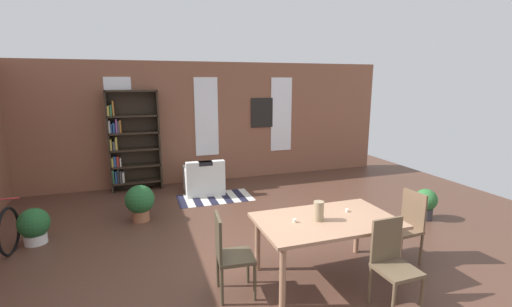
{
  "coord_description": "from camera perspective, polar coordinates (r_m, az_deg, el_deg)",
  "views": [
    {
      "loc": [
        -1.52,
        -3.86,
        2.37
      ],
      "look_at": [
        0.41,
        1.84,
        1.12
      ],
      "focal_mm": 24.5,
      "sensor_mm": 36.0,
      "label": 1
    }
  ],
  "objects": [
    {
      "name": "window_pane_0",
      "position": [
        8.19,
        -21.3,
        5.15
      ],
      "size": [
        0.55,
        0.02,
        1.83
      ],
      "primitive_type": "cube",
      "color": "white"
    },
    {
      "name": "dining_chair_head_right",
      "position": [
        5.12,
        23.32,
        -10.58
      ],
      "size": [
        0.43,
        0.43,
        0.95
      ],
      "color": "brown",
      "rests_on": "ground"
    },
    {
      "name": "armchair_white",
      "position": [
        7.65,
        -8.53,
        -4.29
      ],
      "size": [
        0.81,
        0.81,
        0.75
      ],
      "color": "silver",
      "rests_on": "ground"
    },
    {
      "name": "tealight_candle_0",
      "position": [
        4.34,
        10.74,
        -10.23
      ],
      "size": [
        0.04,
        0.04,
        0.03
      ],
      "primitive_type": "cylinder",
      "color": "silver",
      "rests_on": "dining_table"
    },
    {
      "name": "tealight_candle_1",
      "position": [
        4.18,
        6.32,
        -10.84
      ],
      "size": [
        0.04,
        0.04,
        0.04
      ],
      "primitive_type": "cylinder",
      "color": "silver",
      "rests_on": "dining_table"
    },
    {
      "name": "window_pane_2",
      "position": [
        8.86,
        4.14,
        6.35
      ],
      "size": [
        0.55,
        0.02,
        1.83
      ],
      "primitive_type": "cube",
      "color": "white"
    },
    {
      "name": "vase_on_table",
      "position": [
        4.25,
        10.18,
        -9.21
      ],
      "size": [
        0.12,
        0.12,
        0.23
      ],
      "primitive_type": "cylinder",
      "color": "#998466",
      "rests_on": "dining_table"
    },
    {
      "name": "striped_rug",
      "position": [
        7.34,
        -6.71,
        -7.18
      ],
      "size": [
        1.51,
        0.85,
        0.01
      ],
      "color": "#1E1E33",
      "rests_on": "ground"
    },
    {
      "name": "ground_plane",
      "position": [
        4.78,
        2.6,
        -18.05
      ],
      "size": [
        11.15,
        11.15,
        0.0
      ],
      "primitive_type": "plane",
      "color": "#503327"
    },
    {
      "name": "bookshelf_tall",
      "position": [
        8.07,
        -19.76,
        1.84
      ],
      "size": [
        1.07,
        0.31,
        2.19
      ],
      "color": "#2D2319",
      "rests_on": "ground"
    },
    {
      "name": "framed_picture",
      "position": [
        8.67,
        0.96,
        6.68
      ],
      "size": [
        0.56,
        0.03,
        0.72
      ],
      "primitive_type": "cube",
      "color": "black"
    },
    {
      "name": "potted_plant_by_shelf",
      "position": [
        6.36,
        -18.42,
        -7.4
      ],
      "size": [
        0.49,
        0.49,
        0.63
      ],
      "color": "#9E6042",
      "rests_on": "ground"
    },
    {
      "name": "dining_chair_near_right",
      "position": [
        4.1,
        21.36,
        -16.07
      ],
      "size": [
        0.41,
        0.41,
        0.95
      ],
      "color": "brown",
      "rests_on": "ground"
    },
    {
      "name": "back_wall_brick",
      "position": [
        8.4,
        -8.14,
        5.01
      ],
      "size": [
        9.14,
        0.12,
        2.81
      ],
      "primitive_type": "cube",
      "color": "brown",
      "rests_on": "ground"
    },
    {
      "name": "tealight_candle_2",
      "position": [
        4.62,
        14.63,
        -8.96
      ],
      "size": [
        0.04,
        0.04,
        0.04
      ],
      "primitive_type": "cylinder",
      "color": "silver",
      "rests_on": "dining_table"
    },
    {
      "name": "potted_plant_corner",
      "position": [
        6.2,
        -32.51,
        -9.84
      ],
      "size": [
        0.44,
        0.44,
        0.54
      ],
      "color": "silver",
      "rests_on": "ground"
    },
    {
      "name": "window_pane_1",
      "position": [
        8.32,
        -8.08,
        5.92
      ],
      "size": [
        0.55,
        0.02,
        1.83
      ],
      "primitive_type": "cube",
      "color": "white"
    },
    {
      "name": "dining_chair_head_left",
      "position": [
        4.02,
        -4.46,
        -15.8
      ],
      "size": [
        0.43,
        0.43,
        0.95
      ],
      "color": "#49402E",
      "rests_on": "ground"
    },
    {
      "name": "potted_plant_window",
      "position": [
        6.81,
        25.95,
        -7.19
      ],
      "size": [
        0.38,
        0.38,
        0.54
      ],
      "color": "#333338",
      "rests_on": "ground"
    },
    {
      "name": "dining_table",
      "position": [
        4.37,
        11.39,
        -11.46
      ],
      "size": [
        1.67,
        1.01,
        0.75
      ],
      "color": "#A2785C",
      "rests_on": "ground"
    }
  ]
}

